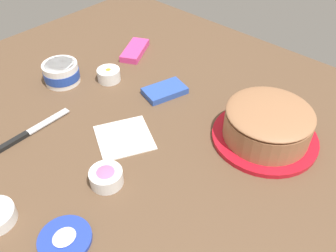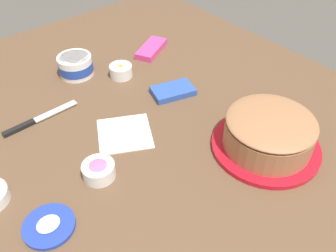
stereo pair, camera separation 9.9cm
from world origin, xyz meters
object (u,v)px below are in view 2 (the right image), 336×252
(frosted_cake, at_px, (268,134))
(candy_box_upper, at_px, (173,91))
(frosting_tub, at_px, (75,65))
(paper_napkin, at_px, (124,133))
(sprinkle_bowl_orange, at_px, (121,70))
(sprinkle_bowl_pink, at_px, (99,170))
(spreading_knife, at_px, (34,121))
(candy_box_lower, at_px, (151,49))
(frosting_tub_lid, at_px, (49,226))

(frosted_cake, distance_m, candy_box_upper, 0.36)
(frosting_tub, relative_size, paper_napkin, 0.79)
(sprinkle_bowl_orange, bearing_deg, sprinkle_bowl_pink, -131.14)
(candy_box_upper, bearing_deg, sprinkle_bowl_orange, 126.87)
(sprinkle_bowl_pink, height_order, sprinkle_bowl_orange, same)
(spreading_knife, bearing_deg, sprinkle_bowl_pink, -82.66)
(frosted_cake, bearing_deg, candy_box_lower, 82.28)
(frosted_cake, distance_m, sprinkle_bowl_pink, 0.45)
(frosting_tub, relative_size, spreading_knife, 0.50)
(candy_box_upper, bearing_deg, frosting_tub, 137.86)
(frosting_tub, xyz_separation_m, sprinkle_bowl_pink, (-0.19, -0.45, -0.01))
(sprinkle_bowl_orange, xyz_separation_m, paper_napkin, (-0.16, -0.26, -0.02))
(frosting_tub_lid, height_order, sprinkle_bowl_orange, sprinkle_bowl_orange)
(candy_box_lower, distance_m, candy_box_upper, 0.29)
(paper_napkin, bearing_deg, candy_box_upper, 14.35)
(frosted_cake, height_order, candy_box_lower, frosted_cake)
(candy_box_upper, distance_m, paper_napkin, 0.24)
(frosting_tub, bearing_deg, candy_box_upper, -58.68)
(sprinkle_bowl_pink, height_order, candy_box_upper, sprinkle_bowl_pink)
(paper_napkin, bearing_deg, frosting_tub_lid, -154.20)
(sprinkle_bowl_pink, bearing_deg, frosted_cake, -27.09)
(sprinkle_bowl_orange, bearing_deg, frosting_tub_lid, -139.32)
(frosting_tub_lid, height_order, paper_napkin, frosting_tub_lid)
(frosted_cake, bearing_deg, sprinkle_bowl_orange, 100.60)
(frosting_tub_lid, distance_m, sprinkle_bowl_orange, 0.61)
(frosted_cake, xyz_separation_m, spreading_knife, (-0.44, 0.51, -0.05))
(sprinkle_bowl_orange, relative_size, candy_box_lower, 0.49)
(frosted_cake, relative_size, sprinkle_bowl_orange, 3.78)
(frosting_tub, bearing_deg, spreading_knife, -146.20)
(frosted_cake, relative_size, candy_box_upper, 2.18)
(frosting_tub, height_order, sprinkle_bowl_pink, frosting_tub)
(frosting_tub, relative_size, candy_box_lower, 0.75)
(candy_box_lower, xyz_separation_m, paper_napkin, (-0.35, -0.32, -0.01))
(frosting_tub, bearing_deg, frosted_cake, -71.86)
(candy_box_upper, xyz_separation_m, paper_napkin, (-0.24, -0.06, -0.01))
(frosted_cake, relative_size, frosting_tub_lid, 2.53)
(sprinkle_bowl_pink, xyz_separation_m, candy_box_lower, (0.49, 0.41, -0.01))
(frosting_tub, relative_size, sprinkle_bowl_orange, 1.53)
(spreading_knife, height_order, candy_box_lower, candy_box_lower)
(frosting_tub, xyz_separation_m, sprinkle_bowl_orange, (0.11, -0.11, -0.01))
(candy_box_lower, bearing_deg, candy_box_upper, -141.37)
(frosted_cake, height_order, candy_box_upper, frosted_cake)
(frosting_tub_lid, bearing_deg, frosted_cake, -14.70)
(frosting_tub_lid, distance_m, candy_box_lower, 0.80)
(paper_napkin, bearing_deg, frosting_tub, 81.97)
(paper_napkin, bearing_deg, frosted_cake, -47.77)
(spreading_knife, relative_size, candy_box_upper, 1.75)
(candy_box_lower, bearing_deg, frosted_cake, -125.50)
(frosted_cake, xyz_separation_m, paper_napkin, (-0.27, 0.29, -0.05))
(frosting_tub, distance_m, candy_box_upper, 0.36)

